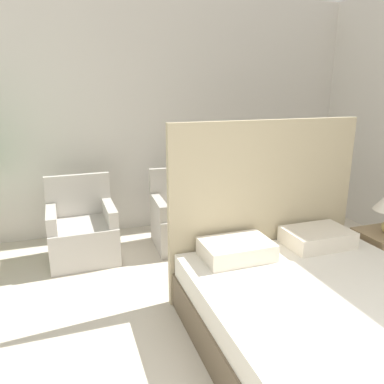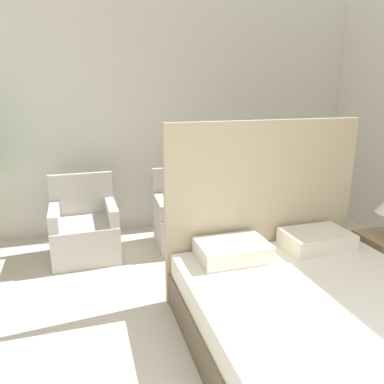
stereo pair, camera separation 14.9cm
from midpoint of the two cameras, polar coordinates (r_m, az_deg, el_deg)
The scene contains 4 objects.
wall_back at distance 4.78m, azimuth -5.58°, elevation 11.55°, with size 10.00×0.06×2.90m.
bed at distance 2.84m, azimuth 20.58°, elevation -17.44°, with size 1.74×2.08×1.54m.
armchair_near_window_left at distance 4.22m, azimuth -15.01°, elevation -6.07°, with size 0.70×0.66×0.87m.
armchair_near_window_right at distance 4.37m, azimuth 0.08°, elevation -4.68°, with size 0.72×0.68×0.87m.
Camera 2 is at (-0.84, -0.51, 1.81)m, focal length 35.00 mm.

